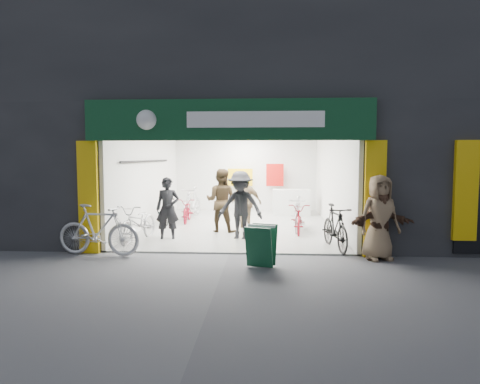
# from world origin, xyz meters

# --- Properties ---
(ground) EXTENTS (60.00, 60.00, 0.00)m
(ground) POSITION_xyz_m (0.00, 0.00, 0.00)
(ground) COLOR #56565B
(ground) RESTS_ON ground
(building) EXTENTS (17.00, 10.27, 8.00)m
(building) POSITION_xyz_m (0.91, 4.99, 4.31)
(building) COLOR #232326
(building) RESTS_ON ground
(bike_left_front) EXTENTS (1.01, 2.00, 1.01)m
(bike_left_front) POSITION_xyz_m (-2.50, 1.30, 0.50)
(bike_left_front) COLOR #ACACB1
(bike_left_front) RESTS_ON ground
(bike_left_midfront) EXTENTS (0.47, 1.60, 0.96)m
(bike_left_midfront) POSITION_xyz_m (-2.31, 4.11, 0.48)
(bike_left_midfront) COLOR black
(bike_left_midfront) RESTS_ON ground
(bike_left_midback) EXTENTS (0.66, 1.63, 0.84)m
(bike_left_midback) POSITION_xyz_m (-1.80, 4.57, 0.42)
(bike_left_midback) COLOR maroon
(bike_left_midback) RESTS_ON ground
(bike_left_back) EXTENTS (0.78, 1.97, 1.15)m
(bike_left_back) POSITION_xyz_m (-1.80, 5.48, 0.58)
(bike_left_back) COLOR silver
(bike_left_back) RESTS_ON ground
(bike_right_front) EXTENTS (0.78, 1.88, 1.10)m
(bike_right_front) POSITION_xyz_m (2.50, 0.60, 0.55)
(bike_right_front) COLOR black
(bike_right_front) RESTS_ON ground
(bike_right_mid) EXTENTS (0.68, 1.73, 0.90)m
(bike_right_mid) POSITION_xyz_m (1.80, 2.80, 0.45)
(bike_right_mid) COLOR maroon
(bike_right_mid) RESTS_ON ground
(bike_right_back) EXTENTS (0.74, 1.78, 1.04)m
(bike_right_back) POSITION_xyz_m (1.80, 3.15, 0.52)
(bike_right_back) COLOR #A9A9AD
(bike_right_back) RESTS_ON ground
(parked_bike) EXTENTS (2.00, 0.77, 1.17)m
(parked_bike) POSITION_xyz_m (-2.94, -0.30, 0.59)
(parked_bike) COLOR #B9BABF
(parked_bike) RESTS_ON ground
(customer_a) EXTENTS (0.67, 0.49, 1.69)m
(customer_a) POSITION_xyz_m (-1.78, 1.55, 0.85)
(customer_a) COLOR black
(customer_a) RESTS_ON ground
(customer_b) EXTENTS (1.02, 0.86, 1.89)m
(customer_b) POSITION_xyz_m (-0.47, 2.78, 0.94)
(customer_b) COLOR #392A19
(customer_b) RESTS_ON ground
(customer_c) EXTENTS (1.30, 0.88, 1.85)m
(customer_c) POSITION_xyz_m (0.16, 1.72, 0.93)
(customer_c) COLOR black
(customer_c) RESTS_ON ground
(customer_d) EXTENTS (1.07, 0.80, 1.69)m
(customer_d) POSITION_xyz_m (0.25, 3.38, 0.85)
(customer_d) COLOR #7B6448
(customer_d) RESTS_ON ground
(pedestrian_near) EXTENTS (1.03, 0.80, 1.85)m
(pedestrian_near) POSITION_xyz_m (3.30, -0.30, 0.93)
(pedestrian_near) COLOR #7F654A
(pedestrian_near) RESTS_ON ground
(pedestrian_far) EXTENTS (1.51, 0.79, 1.55)m
(pedestrian_far) POSITION_xyz_m (3.32, -0.30, 0.78)
(pedestrian_far) COLOR #3E281C
(pedestrian_far) RESTS_ON ground
(sandwich_board) EXTENTS (0.68, 0.69, 0.84)m
(sandwich_board) POSITION_xyz_m (0.75, -1.10, 0.46)
(sandwich_board) COLOR #0F3F26
(sandwich_board) RESTS_ON ground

